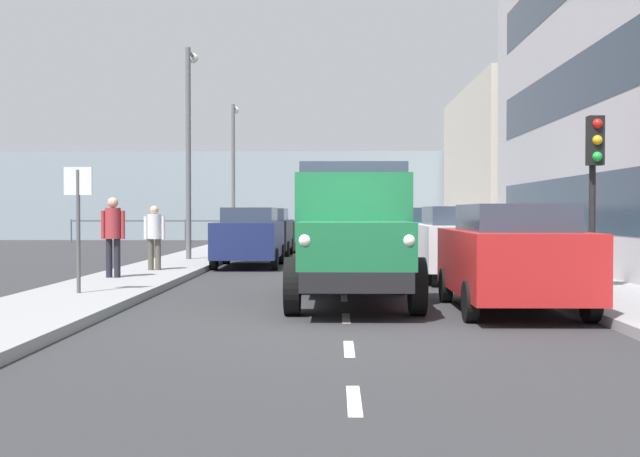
% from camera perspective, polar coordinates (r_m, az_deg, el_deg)
% --- Properties ---
extents(ground_plane, '(80.00, 80.00, 0.00)m').
position_cam_1_polar(ground_plane, '(20.62, 1.58, -3.23)').
color(ground_plane, '#2D2D30').
extents(sidewalk_left, '(2.23, 41.94, 0.15)m').
position_cam_1_polar(sidewalk_left, '(21.18, 14.48, -2.95)').
color(sidewalk_left, gray).
rests_on(sidewalk_left, ground_plane).
extents(sidewalk_right, '(2.23, 41.94, 0.15)m').
position_cam_1_polar(sidewalk_right, '(21.11, -11.37, -2.95)').
color(sidewalk_right, gray).
rests_on(sidewalk_right, ground_plane).
extents(road_centreline_markings, '(0.12, 36.95, 0.01)m').
position_cam_1_polar(road_centreline_markings, '(19.63, 1.60, -3.45)').
color(road_centreline_markings, silver).
rests_on(road_centreline_markings, ground_plane).
extents(building_far_block, '(6.48, 13.26, 7.34)m').
position_cam_1_polar(building_far_block, '(38.41, 15.10, 4.27)').
color(building_far_block, beige).
rests_on(building_far_block, ground_plane).
extents(sea_horizon, '(80.00, 0.80, 5.00)m').
position_cam_1_polar(sea_horizon, '(44.54, 1.35, 2.38)').
color(sea_horizon, '#84939E').
rests_on(sea_horizon, ground_plane).
extents(seawall_railing, '(28.08, 0.08, 1.20)m').
position_cam_1_polar(seawall_railing, '(40.93, 1.36, 0.27)').
color(seawall_railing, '#4C5156').
rests_on(seawall_railing, ground_plane).
extents(truck_vintage_green, '(2.17, 5.64, 2.43)m').
position_cam_1_polar(truck_vintage_green, '(13.48, 2.40, -0.58)').
color(truck_vintage_green, black).
rests_on(truck_vintage_green, ground_plane).
extents(car_red_kerbside_near, '(1.92, 4.09, 1.72)m').
position_cam_1_polar(car_red_kerbside_near, '(12.99, 13.68, -1.93)').
color(car_red_kerbside_near, '#B21E1E').
rests_on(car_red_kerbside_near, ground_plane).
extents(car_white_kerbside_1, '(1.85, 3.90, 1.72)m').
position_cam_1_polar(car_white_kerbside_1, '(18.55, 9.88, -0.98)').
color(car_white_kerbside_1, white).
rests_on(car_white_kerbside_1, ground_plane).
extents(car_teal_kerbside_2, '(1.86, 4.49, 1.72)m').
position_cam_1_polar(car_teal_kerbside_2, '(24.26, 7.81, -0.45)').
color(car_teal_kerbside_2, '#1E6670').
rests_on(car_teal_kerbside_2, ground_plane).
extents(car_silver_kerbside_3, '(1.77, 4.43, 1.72)m').
position_cam_1_polar(car_silver_kerbside_3, '(29.93, 6.54, -0.14)').
color(car_silver_kerbside_3, '#B7BABF').
rests_on(car_silver_kerbside_3, ground_plane).
extents(car_navy_oppositeside_0, '(1.85, 4.00, 1.72)m').
position_cam_1_polar(car_navy_oppositeside_0, '(22.94, -5.12, -0.55)').
color(car_navy_oppositeside_0, navy).
rests_on(car_navy_oppositeside_0, ground_plane).
extents(car_black_oppositeside_1, '(1.85, 4.51, 1.72)m').
position_cam_1_polar(car_black_oppositeside_1, '(28.25, -3.94, -0.21)').
color(car_black_oppositeside_1, black).
rests_on(car_black_oppositeside_1, ground_plane).
extents(pedestrian_couple_b, '(0.53, 0.34, 1.77)m').
position_cam_1_polar(pedestrian_couple_b, '(17.95, -14.73, -0.12)').
color(pedestrian_couple_b, black).
rests_on(pedestrian_couple_b, sidewalk_right).
extents(pedestrian_near_railing, '(0.53, 0.34, 1.60)m').
position_cam_1_polar(pedestrian_near_railing, '(20.02, -11.88, -0.28)').
color(pedestrian_near_railing, '#4C473D').
rests_on(pedestrian_near_railing, sidewalk_right).
extents(traffic_light_near, '(0.28, 0.41, 3.20)m').
position_cam_1_polar(traffic_light_near, '(15.33, 19.22, 4.41)').
color(traffic_light_near, black).
rests_on(traffic_light_near, sidewalk_left).
extents(lamp_post_promenade, '(0.32, 1.14, 6.48)m').
position_cam_1_polar(lamp_post_promenade, '(24.77, -9.43, 6.78)').
color(lamp_post_promenade, '#59595B').
rests_on(lamp_post_promenade, sidewalk_right).
extents(lamp_post_far, '(0.32, 1.14, 6.38)m').
position_cam_1_polar(lamp_post_far, '(36.62, -6.26, 4.90)').
color(lamp_post_far, '#59595B').
rests_on(lamp_post_far, sidewalk_right).
extents(street_sign, '(0.50, 0.07, 2.25)m').
position_cam_1_polar(street_sign, '(14.71, -17.08, 1.48)').
color(street_sign, '#4C4C4C').
rests_on(street_sign, sidewalk_right).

